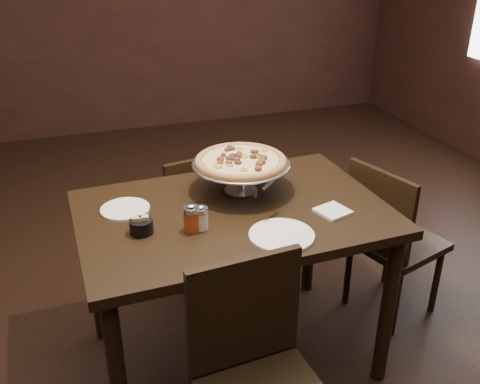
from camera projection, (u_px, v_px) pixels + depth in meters
name	position (u px, v px, depth m)	size (l,w,h in m)	color
room	(227.00, 74.00, 2.21)	(6.04, 7.04, 2.84)	black
dining_table	(233.00, 231.00, 2.39)	(1.36, 0.93, 0.84)	black
pizza_stand	(241.00, 161.00, 2.43)	(0.45, 0.45, 0.19)	silver
parmesan_shaker	(201.00, 218.00, 2.17)	(0.06, 0.06, 0.11)	beige
pepper_flake_shaker	(192.00, 218.00, 2.15)	(0.07, 0.07, 0.12)	maroon
packet_caddy	(141.00, 226.00, 2.15)	(0.10, 0.10, 0.07)	black
napkin_stack	(333.00, 211.00, 2.31)	(0.13, 0.13, 0.01)	white
plate_left	(125.00, 209.00, 2.33)	(0.21, 0.21, 0.01)	white
plate_near	(282.00, 235.00, 2.13)	(0.26, 0.26, 0.01)	white
serving_spatula	(268.00, 186.00, 2.21)	(0.15, 0.15, 0.02)	silver
chair_far	(192.00, 213.00, 3.11)	(0.46, 0.46, 0.84)	black
chair_near	(258.00, 375.00, 1.91)	(0.46, 0.46, 0.93)	black
chair_side	(389.00, 236.00, 2.81)	(0.52, 0.52, 0.89)	black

